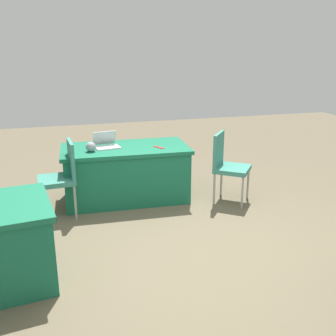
{
  "coord_description": "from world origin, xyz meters",
  "views": [
    {
      "loc": [
        1.13,
        3.5,
        2.06
      ],
      "look_at": [
        0.1,
        -0.03,
        0.9
      ],
      "focal_mm": 41.71,
      "sensor_mm": 36.0,
      "label": 1
    }
  ],
  "objects_px": {
    "table_foreground": "(126,173)",
    "chair_near_front": "(227,163)",
    "yarn_ball": "(91,147)",
    "chair_tucked_left": "(62,174)",
    "scissors_red": "(159,147)",
    "laptop_silver": "(107,144)"
  },
  "relations": [
    {
      "from": "table_foreground",
      "to": "chair_near_front",
      "type": "distance_m",
      "value": 1.4
    },
    {
      "from": "yarn_ball",
      "to": "chair_tucked_left",
      "type": "bearing_deg",
      "value": 29.32
    },
    {
      "from": "table_foreground",
      "to": "chair_near_front",
      "type": "xyz_separation_m",
      "value": [
        -1.3,
        0.48,
        0.17
      ]
    },
    {
      "from": "yarn_ball",
      "to": "scissors_red",
      "type": "xyz_separation_m",
      "value": [
        -0.9,
        0.04,
        -0.06
      ]
    },
    {
      "from": "chair_near_front",
      "to": "laptop_silver",
      "type": "height_order",
      "value": "same"
    },
    {
      "from": "yarn_ball",
      "to": "laptop_silver",
      "type": "bearing_deg",
      "value": -142.2
    },
    {
      "from": "table_foreground",
      "to": "yarn_ball",
      "type": "height_order",
      "value": "yarn_ball"
    },
    {
      "from": "table_foreground",
      "to": "laptop_silver",
      "type": "distance_m",
      "value": 0.48
    },
    {
      "from": "chair_tucked_left",
      "to": "laptop_silver",
      "type": "distance_m",
      "value": 0.77
    },
    {
      "from": "chair_tucked_left",
      "to": "scissors_red",
      "type": "distance_m",
      "value": 1.32
    },
    {
      "from": "chair_near_front",
      "to": "chair_tucked_left",
      "type": "relative_size",
      "value": 1.0
    },
    {
      "from": "laptop_silver",
      "to": "chair_near_front",
      "type": "bearing_deg",
      "value": 152.54
    },
    {
      "from": "chair_tucked_left",
      "to": "scissors_red",
      "type": "bearing_deg",
      "value": -86.17
    },
    {
      "from": "laptop_silver",
      "to": "yarn_ball",
      "type": "xyz_separation_m",
      "value": [
        0.23,
        0.17,
        0.02
      ]
    },
    {
      "from": "table_foreground",
      "to": "laptop_silver",
      "type": "bearing_deg",
      "value": -12.23
    },
    {
      "from": "table_foreground",
      "to": "scissors_red",
      "type": "distance_m",
      "value": 0.6
    },
    {
      "from": "laptop_silver",
      "to": "scissors_red",
      "type": "xyz_separation_m",
      "value": [
        -0.67,
        0.22,
        -0.04
      ]
    },
    {
      "from": "chair_tucked_left",
      "to": "laptop_silver",
      "type": "bearing_deg",
      "value": -61.28
    },
    {
      "from": "chair_near_front",
      "to": "laptop_silver",
      "type": "relative_size",
      "value": 2.66
    },
    {
      "from": "table_foreground",
      "to": "chair_near_front",
      "type": "bearing_deg",
      "value": 159.9
    },
    {
      "from": "table_foreground",
      "to": "scissors_red",
      "type": "bearing_deg",
      "value": 158.79
    },
    {
      "from": "yarn_ball",
      "to": "scissors_red",
      "type": "distance_m",
      "value": 0.9
    }
  ]
}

